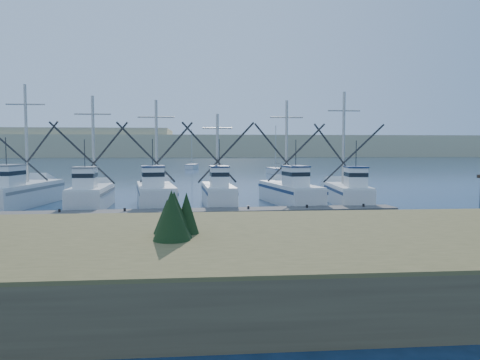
% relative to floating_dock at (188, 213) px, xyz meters
% --- Properties ---
extents(ground, '(500.00, 500.00, 0.00)m').
position_rel_floating_dock_xyz_m(ground, '(7.61, -5.67, -0.19)').
color(ground, '#0C2036').
rests_on(ground, ground).
extents(shore_bank, '(40.00, 10.00, 1.60)m').
position_rel_floating_dock_xyz_m(shore_bank, '(-0.39, -15.67, 0.61)').
color(shore_bank, '#4C422D').
rests_on(shore_bank, ground).
extents(floating_dock, '(28.20, 3.19, 0.38)m').
position_rel_floating_dock_xyz_m(floating_dock, '(0.00, 0.00, 0.00)').
color(floating_dock, '#56514C').
rests_on(floating_dock, ground).
extents(dune_ridge, '(360.00, 60.00, 10.00)m').
position_rel_floating_dock_xyz_m(dune_ridge, '(7.61, 204.33, 4.81)').
color(dune_ridge, tan).
rests_on(dune_ridge, ground).
extents(trawler_fleet, '(28.28, 9.66, 9.31)m').
position_rel_floating_dock_xyz_m(trawler_fleet, '(-1.00, 4.96, 0.80)').
color(trawler_fleet, silver).
rests_on(trawler_fleet, ground).
extents(sailboat_near, '(2.54, 5.72, 8.10)m').
position_rel_floating_dock_xyz_m(sailboat_near, '(13.78, 47.08, 0.31)').
color(sailboat_near, silver).
rests_on(sailboat_near, ground).
extents(sailboat_far, '(2.79, 5.14, 8.10)m').
position_rel_floating_dock_xyz_m(sailboat_far, '(-0.48, 65.84, 0.32)').
color(sailboat_far, silver).
rests_on(sailboat_far, ground).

